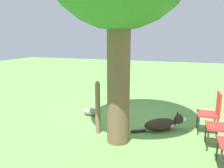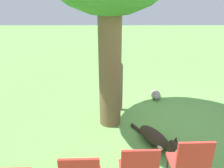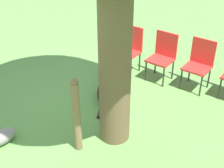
{
  "view_description": "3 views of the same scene",
  "coord_description": "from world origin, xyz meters",
  "px_view_note": "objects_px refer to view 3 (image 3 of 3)",
  "views": [
    {
      "loc": [
        -1.17,
        4.67,
        2.0
      ],
      "look_at": [
        0.18,
        0.82,
        1.15
      ],
      "focal_mm": 35.0,
      "sensor_mm": 36.0,
      "label": 1
    },
    {
      "loc": [
        -3.9,
        0.81,
        2.51
      ],
      "look_at": [
        -0.08,
        0.8,
        0.92
      ],
      "focal_mm": 35.0,
      "sensor_mm": 36.0,
      "label": 2
    },
    {
      "loc": [
        2.84,
        3.03,
        3.08
      ],
      "look_at": [
        0.17,
        0.89,
        0.98
      ],
      "focal_mm": 50.0,
      "sensor_mm": 36.0,
      "label": 3
    }
  ],
  "objects_px": {
    "dog": "(106,86)",
    "red_chair_2": "(199,62)",
    "red_chair_0": "(130,47)",
    "red_chair_1": "(163,54)",
    "fence_post": "(77,115)"
  },
  "relations": [
    {
      "from": "dog",
      "to": "red_chair_0",
      "type": "bearing_deg",
      "value": -19.93
    },
    {
      "from": "red_chair_1",
      "to": "red_chair_2",
      "type": "relative_size",
      "value": 1.0
    },
    {
      "from": "red_chair_1",
      "to": "fence_post",
      "type": "bearing_deg",
      "value": 1.27
    },
    {
      "from": "dog",
      "to": "red_chair_1",
      "type": "xyz_separation_m",
      "value": [
        -1.1,
        0.48,
        0.36
      ]
    },
    {
      "from": "fence_post",
      "to": "red_chair_2",
      "type": "height_order",
      "value": "fence_post"
    },
    {
      "from": "dog",
      "to": "red_chair_1",
      "type": "bearing_deg",
      "value": -54.51
    },
    {
      "from": "red_chair_0",
      "to": "red_chair_1",
      "type": "height_order",
      "value": "same"
    },
    {
      "from": "dog",
      "to": "red_chair_2",
      "type": "height_order",
      "value": "red_chair_2"
    },
    {
      "from": "dog",
      "to": "red_chair_2",
      "type": "distance_m",
      "value": 1.73
    },
    {
      "from": "red_chair_1",
      "to": "red_chair_2",
      "type": "height_order",
      "value": "same"
    },
    {
      "from": "red_chair_0",
      "to": "red_chair_2",
      "type": "distance_m",
      "value": 1.37
    },
    {
      "from": "dog",
      "to": "fence_post",
      "type": "xyz_separation_m",
      "value": [
        1.32,
        0.6,
        0.43
      ]
    },
    {
      "from": "red_chair_1",
      "to": "red_chair_2",
      "type": "distance_m",
      "value": 0.68
    },
    {
      "from": "dog",
      "to": "red_chair_0",
      "type": "distance_m",
      "value": 1.05
    },
    {
      "from": "dog",
      "to": "red_chair_2",
      "type": "relative_size",
      "value": 1.24
    }
  ]
}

